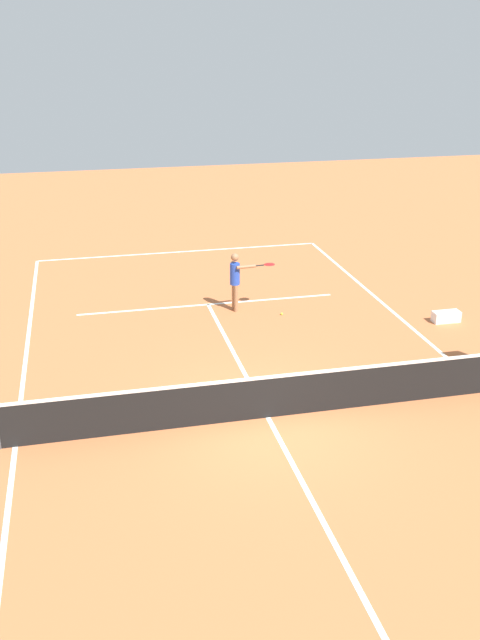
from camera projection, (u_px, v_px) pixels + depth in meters
ground_plane at (268, 417)px, 14.78m from camera, size 60.00×60.00×0.00m
court_lines at (268, 417)px, 14.77m from camera, size 10.22×24.79×0.01m
tennis_net at (268, 396)px, 14.59m from camera, size 10.82×0.10×1.07m
player_serving at (237, 277)px, 20.11m from camera, size 1.29×0.48×1.70m
tennis_ball at (282, 314)px, 20.12m from camera, size 0.07×0.07×0.07m
equipment_bag at (446, 317)px, 19.61m from camera, size 0.76×0.32×0.30m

